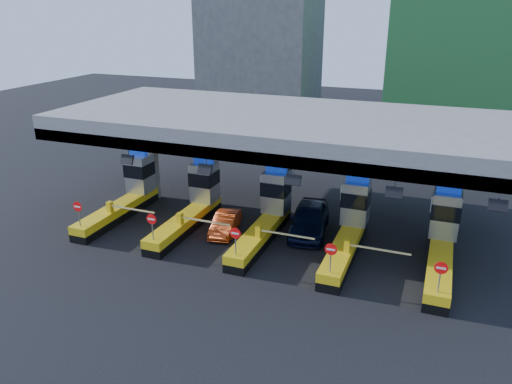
% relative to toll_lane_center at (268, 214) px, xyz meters
% --- Properties ---
extents(ground, '(120.00, 120.00, 0.00)m').
position_rel_toll_lane_center_xyz_m(ground, '(-0.00, -0.28, -1.40)').
color(ground, black).
rests_on(ground, ground).
extents(toll_canopy, '(28.00, 12.09, 7.00)m').
position_rel_toll_lane_center_xyz_m(toll_canopy, '(-0.00, 2.59, 4.74)').
color(toll_canopy, slate).
rests_on(toll_canopy, ground).
extents(toll_lane_far_left, '(4.43, 8.00, 4.16)m').
position_rel_toll_lane_center_xyz_m(toll_lane_far_left, '(-10.00, 0.00, 0.00)').
color(toll_lane_far_left, black).
rests_on(toll_lane_far_left, ground).
extents(toll_lane_left, '(4.43, 8.00, 4.16)m').
position_rel_toll_lane_center_xyz_m(toll_lane_left, '(-5.00, 0.00, 0.00)').
color(toll_lane_left, black).
rests_on(toll_lane_left, ground).
extents(toll_lane_center, '(4.43, 8.00, 4.16)m').
position_rel_toll_lane_center_xyz_m(toll_lane_center, '(0.00, 0.00, 0.00)').
color(toll_lane_center, black).
rests_on(toll_lane_center, ground).
extents(toll_lane_right, '(4.43, 8.00, 4.16)m').
position_rel_toll_lane_center_xyz_m(toll_lane_right, '(5.00, 0.00, 0.00)').
color(toll_lane_right, black).
rests_on(toll_lane_right, ground).
extents(toll_lane_far_right, '(4.43, 8.00, 4.16)m').
position_rel_toll_lane_center_xyz_m(toll_lane_far_right, '(10.00, 0.00, 0.00)').
color(toll_lane_far_right, black).
rests_on(toll_lane_far_right, ground).
extents(bg_building_concrete, '(14.00, 10.00, 18.00)m').
position_rel_toll_lane_center_xyz_m(bg_building_concrete, '(-14.00, 35.72, 7.60)').
color(bg_building_concrete, '#4C4C49').
rests_on(bg_building_concrete, ground).
extents(van, '(2.96, 5.68, 1.84)m').
position_rel_toll_lane_center_xyz_m(van, '(2.29, 1.20, -0.47)').
color(van, black).
rests_on(van, ground).
extents(red_car, '(1.94, 3.90, 1.23)m').
position_rel_toll_lane_center_xyz_m(red_car, '(-2.53, -0.65, -0.78)').
color(red_car, '#B4350D').
rests_on(red_car, ground).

